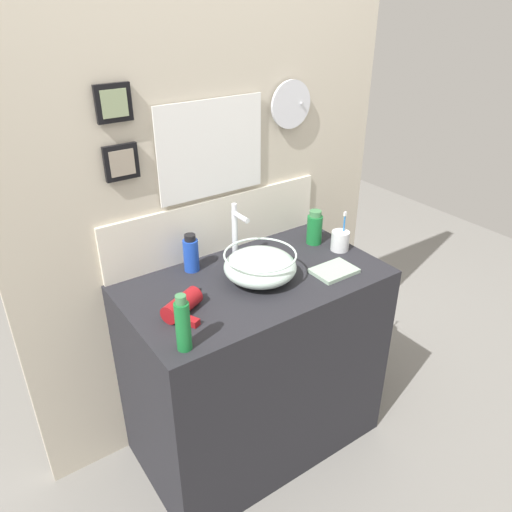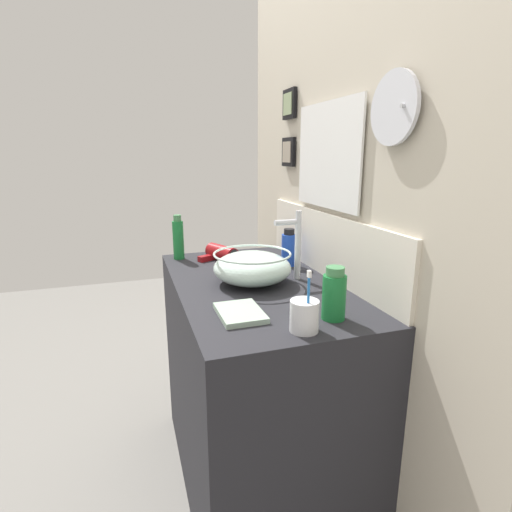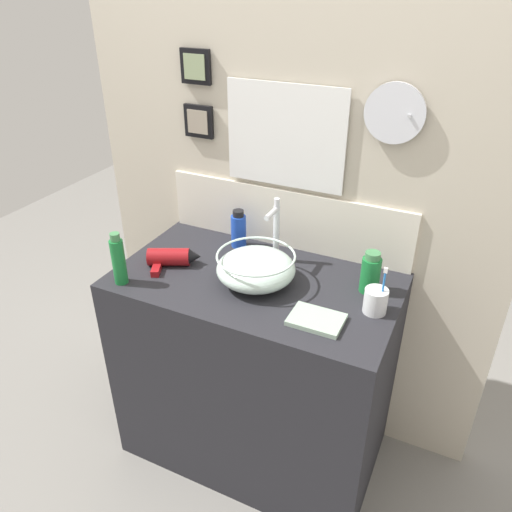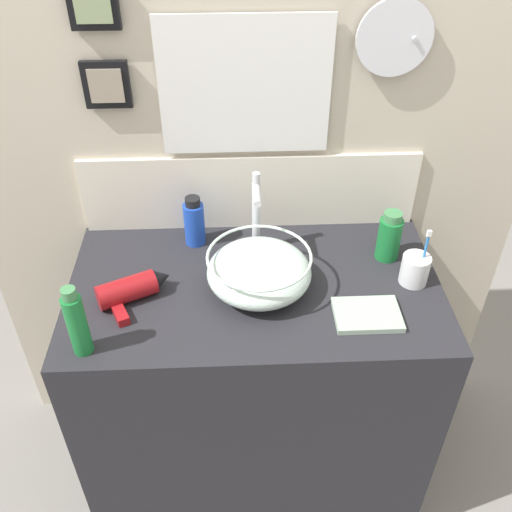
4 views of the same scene
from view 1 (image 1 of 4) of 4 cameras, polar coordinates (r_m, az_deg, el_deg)
ground_plane at (r=2.53m, az=-0.07°, el=-19.86°), size 6.00×6.00×0.00m
vanity_counter at (r=2.22m, az=-0.07°, el=-12.32°), size 1.04×0.58×0.88m
back_panel at (r=2.08m, az=-5.19°, el=8.25°), size 1.71×0.10×2.35m
glass_bowl_sink at (r=1.93m, az=0.47°, el=-1.15°), size 0.28×0.28×0.12m
faucet at (r=2.01m, az=-2.30°, el=2.93°), size 0.02×0.11×0.26m
hair_drier at (r=1.78m, az=-8.11°, el=-5.41°), size 0.21×0.19×0.07m
toothbrush_cup at (r=2.19m, az=9.59°, el=1.75°), size 0.08×0.08×0.17m
spray_bottle at (r=1.57m, az=-8.36°, el=-7.74°), size 0.05×0.05×0.20m
lotion_bottle at (r=2.22m, az=6.71°, el=3.20°), size 0.07×0.07×0.16m
soap_dispenser at (r=2.01m, az=-7.44°, el=0.26°), size 0.06×0.06×0.16m
hand_towel at (r=2.03m, az=8.92°, el=-1.68°), size 0.17×0.13×0.02m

